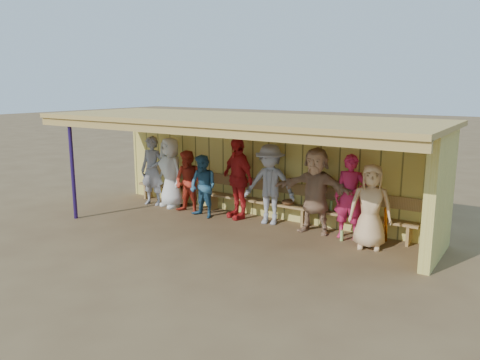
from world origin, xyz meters
name	(u,v)px	position (x,y,z in m)	size (l,w,h in m)	color
ground	(231,228)	(0.00, 0.00, 0.00)	(90.00, 90.00, 0.00)	brown
player_a	(152,171)	(-2.98, 0.62, 0.92)	(0.67, 0.44, 1.84)	gray
player_b	(171,172)	(-2.43, 0.72, 0.92)	(0.90, 0.58, 1.84)	silver
player_c	(203,186)	(-1.10, 0.39, 0.76)	(0.74, 0.58, 1.52)	#2D5D7C
player_d	(238,178)	(-0.38, 0.81, 0.98)	(1.14, 0.48, 1.95)	red
player_e	(270,184)	(0.51, 0.81, 0.92)	(1.19, 0.69, 1.85)	gray
player_f	(315,191)	(1.67, 0.76, 0.94)	(1.74, 0.55, 1.87)	tan
player_g	(350,197)	(2.43, 0.81, 0.89)	(0.65, 0.42, 1.77)	#C71F4F
player_h	(371,206)	(2.98, 0.47, 0.84)	(0.82, 0.53, 1.68)	#E3B480
player_extra	(188,182)	(-1.65, 0.50, 0.79)	(0.76, 0.60, 1.57)	red
dugout_structure	(263,151)	(0.39, 0.69, 1.69)	(8.80, 3.20, 2.50)	#DDC95E
bench	(257,196)	(0.00, 1.12, 0.53)	(7.60, 0.34, 0.93)	#A47D46
dugout_equipment	(236,196)	(-0.53, 0.99, 0.49)	(5.92, 0.62, 0.80)	orange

